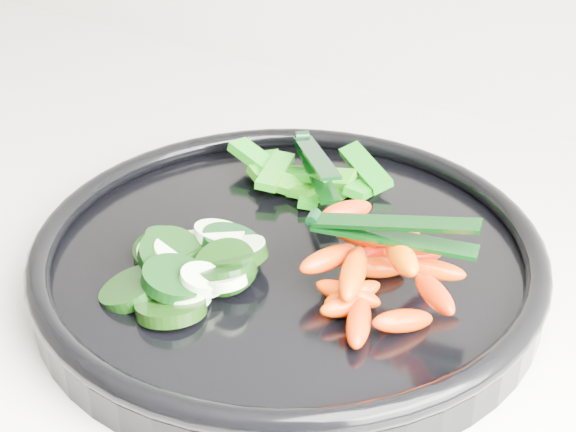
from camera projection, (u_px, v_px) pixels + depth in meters
The scene contains 6 objects.
veggie_tray at pixel (288, 256), 0.59m from camera, with size 0.41×0.41×0.04m.
cucumber_pile at pixel (188, 262), 0.56m from camera, with size 0.12×0.13×0.04m.
carrot_pile at pixel (378, 267), 0.54m from camera, with size 0.13×0.15×0.05m.
pepper_pile at pixel (307, 177), 0.67m from camera, with size 0.14×0.10×0.04m.
tong_carrot at pixel (388, 230), 0.52m from camera, with size 0.11×0.04×0.02m.
tong_pepper at pixel (315, 161), 0.66m from camera, with size 0.09×0.09×0.02m.
Camera 1 is at (0.98, 1.24, 1.28)m, focal length 50.00 mm.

